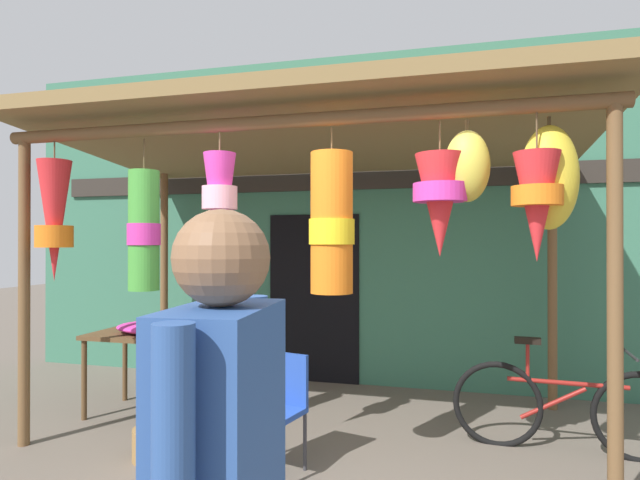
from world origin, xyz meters
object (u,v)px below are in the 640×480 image
object	(u,v)px
folding_chair	(277,401)
parked_bicycle	(566,409)
flower_heap_on_table	(159,327)
display_table	(156,342)
wicker_basket_by_table	(160,443)

from	to	relation	value
folding_chair	parked_bicycle	distance (m)	2.30
flower_heap_on_table	parked_bicycle	bearing A→B (deg)	0.55
display_table	folding_chair	size ratio (longest dim) A/B	1.46
parked_bicycle	flower_heap_on_table	bearing A→B (deg)	-179.45
flower_heap_on_table	parked_bicycle	xyz separation A→B (m)	(3.62, 0.03, -0.50)
folding_chair	flower_heap_on_table	bearing A→B (deg)	150.40
display_table	wicker_basket_by_table	bearing A→B (deg)	-55.87
display_table	wicker_basket_by_table	distance (m)	1.22
folding_chair	wicker_basket_by_table	world-z (taller)	folding_chair
flower_heap_on_table	wicker_basket_by_table	xyz separation A→B (m)	(0.56, -0.88, -0.73)
wicker_basket_by_table	parked_bicycle	bearing A→B (deg)	16.67
display_table	wicker_basket_by_table	xyz separation A→B (m)	(0.60, -0.89, -0.58)
flower_heap_on_table	wicker_basket_by_table	bearing A→B (deg)	-57.59
wicker_basket_by_table	parked_bicycle	size ratio (longest dim) A/B	0.23
display_table	folding_chair	world-z (taller)	folding_chair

